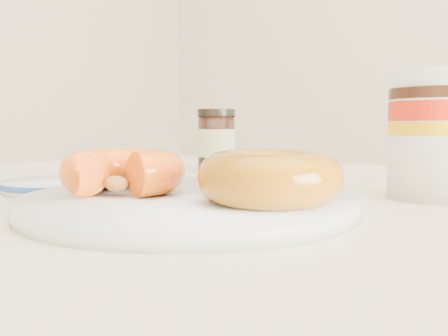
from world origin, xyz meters
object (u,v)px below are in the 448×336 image
Objects in this scene: nutella_jar at (435,130)px; dining_table at (324,277)px; donut_whole at (270,177)px; plate at (189,202)px; donut_bitten at (123,171)px; dark_jar at (216,140)px; blue_rim_saucer at (57,185)px.

dining_table is at bearing -140.65° from nutella_jar.
dining_table is 12.15× the size of donut_whole.
plate is (-0.06, -0.14, 0.09)m from dining_table.
dining_table is 4.73× the size of plate.
donut_bitten is (-0.12, -0.17, 0.12)m from dining_table.
donut_whole is at bearing -81.97° from dining_table.
nutella_jar is 1.29× the size of dark_jar.
nutella_jar is at bearing 69.45° from donut_bitten.
plate is 2.90× the size of dark_jar.
blue_rim_saucer is at bearing 177.94° from plate.
plate reaches higher than blue_rim_saucer.
dark_jar is at bearing 125.45° from plate.
nutella_jar is at bearing 39.35° from dining_table.
dark_jar is at bearing 163.59° from nutella_jar.
dining_table is 0.37m from dark_jar.
donut_whole reaches higher than plate.
nutella_jar is at bearing 29.53° from blue_rim_saucer.
donut_bitten is at bearing -153.38° from plate.
plate is at bearing -54.55° from dark_jar.
donut_bitten is at bearing -124.55° from dining_table.
dining_table is 0.24m from donut_bitten.
donut_whole is (0.02, -0.14, 0.12)m from dining_table.
donut_whole is at bearing -45.63° from dark_jar.
plate is at bearing -175.88° from donut_whole.
donut_whole reaches higher than donut_bitten.
donut_bitten is 0.17m from blue_rim_saucer.
plate is 0.09m from donut_whole.
donut_whole is 0.30m from blue_rim_saucer.
donut_whole is 0.22m from nutella_jar.
donut_bitten is 0.97× the size of donut_whole.
nutella_jar is (0.20, 0.24, 0.04)m from donut_bitten.
nutella_jar is at bearing -16.41° from dark_jar.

